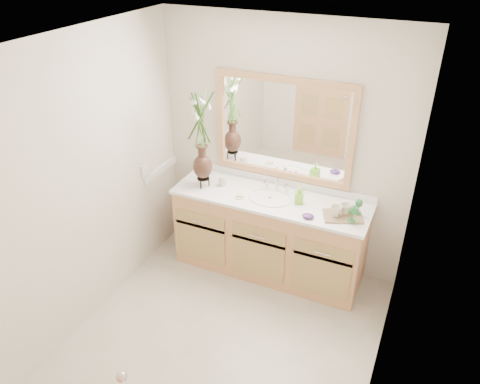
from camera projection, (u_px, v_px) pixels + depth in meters
The scene contains 22 objects.
floor at pixel (224, 338), 3.92m from camera, with size 2.60×2.60×0.00m, color #B8B39D.
ceiling at pixel (217, 45), 2.73m from camera, with size 2.40×2.60×0.02m, color white.
wall_back at pixel (283, 149), 4.35m from camera, with size 2.40×0.02×2.40m, color silver.
wall_front at pixel (103, 349), 2.29m from camera, with size 2.40×0.02×2.40m, color silver.
wall_left at pixel (87, 185), 3.75m from camera, with size 0.02×2.60×2.40m, color silver.
wall_right at pixel (394, 261), 2.89m from camera, with size 0.02×2.60×2.40m, color silver.
vanity at pixel (269, 236), 4.52m from camera, with size 1.80×0.55×0.80m.
counter at pixel (270, 199), 4.32m from camera, with size 1.84×0.57×0.03m, color white.
sink at pixel (270, 203), 4.32m from camera, with size 0.38×0.34×0.23m.
mirror at pixel (283, 129), 4.23m from camera, with size 1.32×0.04×0.97m.
switch_plate at pixel (146, 170), 4.46m from camera, with size 0.02×0.12×0.12m, color white.
door at pixel (65, 355), 2.51m from camera, with size 0.80×0.03×2.00m, color tan.
flower_vase at pixel (201, 128), 4.20m from camera, with size 0.21×0.21×0.88m.
tumbler at pixel (223, 181), 4.48m from camera, with size 0.07×0.07×0.09m, color beige.
soap_dish at pixel (240, 196), 4.30m from camera, with size 0.10×0.10×0.03m.
soap_bottle at pixel (299, 196), 4.19m from camera, with size 0.07×0.07×0.15m, color #7FD933.
purple_dish at pixel (308, 216), 3.99m from camera, with size 0.10×0.08×0.04m, color #48246C.
tray at pixel (343, 216), 4.01m from camera, with size 0.33×0.22×0.02m, color brown.
mug_left at pixel (336, 211), 3.98m from camera, with size 0.10×0.09×0.10m, color beige.
mug_right at pixel (345, 208), 4.01m from camera, with size 0.10×0.09×0.10m, color beige.
goblet_front at pixel (353, 211), 3.88m from camera, with size 0.07×0.07×0.15m.
goblet_back at pixel (359, 204), 3.98m from camera, with size 0.06×0.06×0.14m.
Camera 1 is at (1.27, -2.49, 3.01)m, focal length 35.00 mm.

